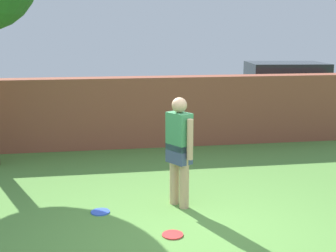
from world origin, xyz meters
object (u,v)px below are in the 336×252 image
object	(u,v)px
frisbee_blue	(100,212)
frisbee_red	(173,235)
car	(285,94)
person	(179,147)

from	to	relation	value
frisbee_blue	frisbee_red	bearing A→B (deg)	-45.11
car	frisbee_blue	world-z (taller)	car
person	frisbee_blue	size ratio (longest dim) A/B	6.00
car	frisbee_red	xyz separation A→B (m)	(-4.20, -6.28, -0.85)
frisbee_blue	frisbee_red	size ratio (longest dim) A/B	1.00
person	car	bearing A→B (deg)	-66.52
person	frisbee_red	bearing A→B (deg)	134.63
person	frisbee_red	distance (m)	1.35
person	frisbee_red	xyz separation A→B (m)	(-0.27, -0.98, -0.89)
car	frisbee_red	size ratio (longest dim) A/B	16.22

